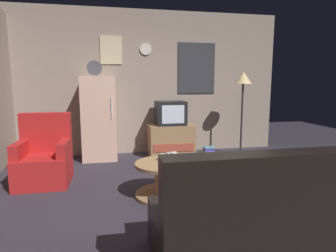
{
  "coord_description": "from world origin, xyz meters",
  "views": [
    {
      "loc": [
        -0.73,
        -3.15,
        1.37
      ],
      "look_at": [
        0.06,
        0.9,
        0.75
      ],
      "focal_mm": 30.14,
      "sensor_mm": 36.0,
      "label": 1
    }
  ],
  "objects_px": {
    "tv_stand": "(171,140)",
    "remote_control": "(171,164)",
    "couch": "(264,222)",
    "book_stack": "(209,151)",
    "mug_ceramic_tan": "(163,157)",
    "armchair": "(44,159)",
    "crt_tv": "(170,113)",
    "wine_glass": "(168,159)",
    "coffee_table": "(164,179)",
    "standing_lamp": "(243,84)",
    "mug_ceramic_white": "(174,156)",
    "fridge": "(99,118)"
  },
  "relations": [
    {
      "from": "crt_tv",
      "to": "book_stack",
      "type": "bearing_deg",
      "value": -8.34
    },
    {
      "from": "mug_ceramic_tan",
      "to": "book_stack",
      "type": "height_order",
      "value": "mug_ceramic_tan"
    },
    {
      "from": "crt_tv",
      "to": "standing_lamp",
      "type": "bearing_deg",
      "value": -10.71
    },
    {
      "from": "book_stack",
      "to": "coffee_table",
      "type": "bearing_deg",
      "value": -123.56
    },
    {
      "from": "wine_glass",
      "to": "crt_tv",
      "type": "bearing_deg",
      "value": 77.8
    },
    {
      "from": "coffee_table",
      "to": "wine_glass",
      "type": "distance_m",
      "value": 0.31
    },
    {
      "from": "crt_tv",
      "to": "standing_lamp",
      "type": "distance_m",
      "value": 1.45
    },
    {
      "from": "standing_lamp",
      "to": "couch",
      "type": "relative_size",
      "value": 0.94
    },
    {
      "from": "fridge",
      "to": "mug_ceramic_white",
      "type": "height_order",
      "value": "fridge"
    },
    {
      "from": "coffee_table",
      "to": "wine_glass",
      "type": "height_order",
      "value": "wine_glass"
    },
    {
      "from": "standing_lamp",
      "to": "mug_ceramic_white",
      "type": "xyz_separation_m",
      "value": [
        -1.65,
        -1.53,
        -0.89
      ]
    },
    {
      "from": "tv_stand",
      "to": "mug_ceramic_white",
      "type": "relative_size",
      "value": 9.33
    },
    {
      "from": "fridge",
      "to": "crt_tv",
      "type": "relative_size",
      "value": 3.28
    },
    {
      "from": "coffee_table",
      "to": "wine_glass",
      "type": "bearing_deg",
      "value": -74.25
    },
    {
      "from": "book_stack",
      "to": "tv_stand",
      "type": "bearing_deg",
      "value": 171.44
    },
    {
      "from": "mug_ceramic_tan",
      "to": "armchair",
      "type": "xyz_separation_m",
      "value": [
        -1.54,
        0.69,
        -0.13
      ]
    },
    {
      "from": "mug_ceramic_white",
      "to": "couch",
      "type": "relative_size",
      "value": 0.05
    },
    {
      "from": "wine_glass",
      "to": "book_stack",
      "type": "xyz_separation_m",
      "value": [
        1.17,
        1.91,
        -0.41
      ]
    },
    {
      "from": "tv_stand",
      "to": "coffee_table",
      "type": "bearing_deg",
      "value": -103.99
    },
    {
      "from": "couch",
      "to": "mug_ceramic_white",
      "type": "bearing_deg",
      "value": 104.01
    },
    {
      "from": "fridge",
      "to": "coffee_table",
      "type": "xyz_separation_m",
      "value": [
        0.84,
        -1.96,
        -0.54
      ]
    },
    {
      "from": "mug_ceramic_white",
      "to": "book_stack",
      "type": "bearing_deg",
      "value": 57.83
    },
    {
      "from": "crt_tv",
      "to": "mug_ceramic_tan",
      "type": "xyz_separation_m",
      "value": [
        -0.47,
        -1.82,
        -0.36
      ]
    },
    {
      "from": "standing_lamp",
      "to": "mug_ceramic_white",
      "type": "relative_size",
      "value": 17.67
    },
    {
      "from": "coffee_table",
      "to": "wine_glass",
      "type": "relative_size",
      "value": 4.8
    },
    {
      "from": "tv_stand",
      "to": "couch",
      "type": "xyz_separation_m",
      "value": [
        0.05,
        -3.32,
        0.01
      ]
    },
    {
      "from": "remote_control",
      "to": "book_stack",
      "type": "distance_m",
      "value": 2.27
    },
    {
      "from": "couch",
      "to": "armchair",
      "type": "bearing_deg",
      "value": 133.54
    },
    {
      "from": "crt_tv",
      "to": "remote_control",
      "type": "height_order",
      "value": "crt_tv"
    },
    {
      "from": "crt_tv",
      "to": "mug_ceramic_white",
      "type": "xyz_separation_m",
      "value": [
        -0.32,
        -1.78,
        -0.36
      ]
    },
    {
      "from": "tv_stand",
      "to": "couch",
      "type": "bearing_deg",
      "value": -89.09
    },
    {
      "from": "standing_lamp",
      "to": "coffee_table",
      "type": "bearing_deg",
      "value": -137.09
    },
    {
      "from": "mug_ceramic_tan",
      "to": "standing_lamp",
      "type": "bearing_deg",
      "value": 41.11
    },
    {
      "from": "fridge",
      "to": "standing_lamp",
      "type": "bearing_deg",
      "value": -6.28
    },
    {
      "from": "coffee_table",
      "to": "fridge",
      "type": "bearing_deg",
      "value": 113.28
    },
    {
      "from": "wine_glass",
      "to": "mug_ceramic_tan",
      "type": "height_order",
      "value": "wine_glass"
    },
    {
      "from": "mug_ceramic_tan",
      "to": "remote_control",
      "type": "relative_size",
      "value": 0.6
    },
    {
      "from": "fridge",
      "to": "tv_stand",
      "type": "relative_size",
      "value": 2.11
    },
    {
      "from": "tv_stand",
      "to": "book_stack",
      "type": "xyz_separation_m",
      "value": [
        0.72,
        -0.11,
        -0.22
      ]
    },
    {
      "from": "mug_ceramic_tan",
      "to": "armchair",
      "type": "distance_m",
      "value": 1.7
    },
    {
      "from": "fridge",
      "to": "armchair",
      "type": "relative_size",
      "value": 1.84
    },
    {
      "from": "crt_tv",
      "to": "armchair",
      "type": "height_order",
      "value": "crt_tv"
    },
    {
      "from": "standing_lamp",
      "to": "mug_ceramic_white",
      "type": "height_order",
      "value": "standing_lamp"
    },
    {
      "from": "tv_stand",
      "to": "remote_control",
      "type": "xyz_separation_m",
      "value": [
        -0.42,
        -2.04,
        0.13
      ]
    },
    {
      "from": "remote_control",
      "to": "mug_ceramic_white",
      "type": "bearing_deg",
      "value": 95.53
    },
    {
      "from": "remote_control",
      "to": "couch",
      "type": "distance_m",
      "value": 1.37
    },
    {
      "from": "remote_control",
      "to": "book_stack",
      "type": "height_order",
      "value": "remote_control"
    },
    {
      "from": "mug_ceramic_tan",
      "to": "remote_control",
      "type": "xyz_separation_m",
      "value": [
        0.06,
        -0.22,
        -0.03
      ]
    },
    {
      "from": "armchair",
      "to": "book_stack",
      "type": "distance_m",
      "value": 2.94
    },
    {
      "from": "crt_tv",
      "to": "wine_glass",
      "type": "distance_m",
      "value": 2.09
    }
  ]
}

